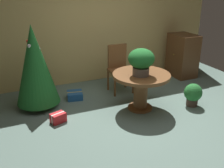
% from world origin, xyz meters
% --- Properties ---
extents(ground_plane, '(6.60, 6.60, 0.00)m').
position_xyz_m(ground_plane, '(0.00, 0.00, 0.00)').
color(ground_plane, slate).
extents(back_wall_panel, '(6.00, 0.10, 2.60)m').
position_xyz_m(back_wall_panel, '(0.00, 2.20, 1.30)').
color(back_wall_panel, tan).
rests_on(back_wall_panel, ground_plane).
extents(round_dining_table, '(1.05, 1.05, 0.70)m').
position_xyz_m(round_dining_table, '(0.22, 0.37, 0.51)').
color(round_dining_table, brown).
rests_on(round_dining_table, ground_plane).
extents(flower_vase, '(0.46, 0.46, 0.48)m').
position_xyz_m(flower_vase, '(0.16, 0.30, 0.98)').
color(flower_vase, '#665B51').
rests_on(flower_vase, round_dining_table).
extents(wooden_chair_far, '(0.47, 0.42, 1.01)m').
position_xyz_m(wooden_chair_far, '(0.22, 1.33, 0.56)').
color(wooden_chair_far, brown).
rests_on(wooden_chair_far, ground_plane).
extents(holiday_tree, '(0.81, 0.81, 1.57)m').
position_xyz_m(holiday_tree, '(-1.52, 1.22, 0.84)').
color(holiday_tree, brown).
rests_on(holiday_tree, ground_plane).
extents(gift_box_red, '(0.29, 0.24, 0.16)m').
position_xyz_m(gift_box_red, '(-1.32, 0.48, 0.08)').
color(gift_box_red, red).
rests_on(gift_box_red, ground_plane).
extents(gift_box_blue, '(0.36, 0.36, 0.14)m').
position_xyz_m(gift_box_blue, '(-0.80, 1.29, 0.07)').
color(gift_box_blue, '#1E569E').
rests_on(gift_box_blue, ground_plane).
extents(wooden_cabinet, '(0.54, 0.71, 1.05)m').
position_xyz_m(wooden_cabinet, '(2.07, 1.58, 0.53)').
color(wooden_cabinet, brown).
rests_on(wooden_cabinet, ground_plane).
extents(potted_plant, '(0.34, 0.34, 0.45)m').
position_xyz_m(potted_plant, '(1.21, 0.08, 0.25)').
color(potted_plant, '#4C382D').
rests_on(potted_plant, ground_plane).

